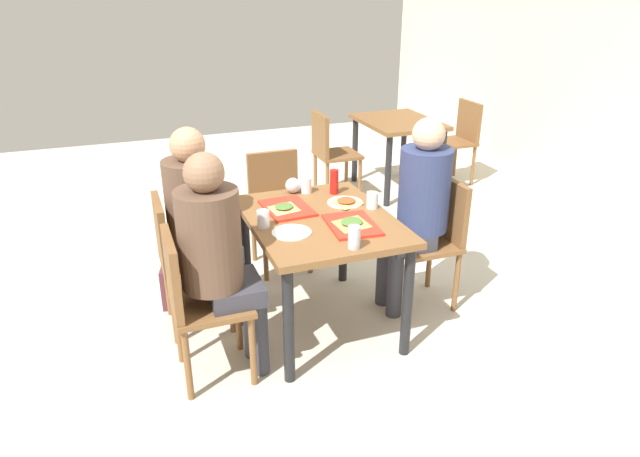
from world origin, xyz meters
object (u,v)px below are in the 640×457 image
chair_near_left (180,254)px  person_in_brown_jacket (218,250)px  person_in_red (200,213)px  pizza_slice_c (346,201)px  main_table (320,233)px  paper_plate_center (345,202)px  background_table (398,132)px  chair_far_side (435,233)px  plastic_cup_a (372,200)px  paper_plate_near_edge (292,232)px  plastic_cup_b (263,219)px  plastic_cup_c (306,185)px  pizza_slice_b (352,223)px  background_chair_far (460,136)px  chair_near_right (194,297)px  background_chair_near (330,149)px  tray_red_near (287,208)px  handbag (176,281)px  condiment_bottle (334,182)px  person_far_side (418,200)px  chair_left_end (277,201)px  foil_bundle (293,185)px  soda_can (354,237)px  tray_red_far (352,225)px  pizza_slice_a (284,207)px

chair_near_left → person_in_brown_jacket: size_ratio=0.68×
person_in_red → pizza_slice_c: person_in_red is taller
main_table → paper_plate_center: bearing=125.1°
chair_near_left → background_table: chair_near_left is taller
pizza_slice_c → person_in_brown_jacket: bearing=-65.1°
chair_far_side → plastic_cup_a: bearing=-93.4°
paper_plate_center → paper_plate_near_edge: size_ratio=1.00×
plastic_cup_a → background_table: plastic_cup_a is taller
paper_plate_near_edge → plastic_cup_b: 0.19m
plastic_cup_c → chair_far_side: bearing=59.9°
pizza_slice_b → background_chair_far: bearing=135.6°
chair_near_right → paper_plate_near_edge: bearing=100.6°
background_chair_near → tray_red_near: bearing=-28.2°
plastic_cup_a → handbag: bearing=-116.9°
person_in_brown_jacket → tray_red_near: size_ratio=3.51×
condiment_bottle → person_far_side: bearing=51.2°
pizza_slice_c → plastic_cup_b: bearing=-73.5°
background_table → pizza_slice_c: bearing=-35.5°
tray_red_near → person_in_brown_jacket: bearing=-48.6°
tray_red_near → paper_plate_center: (0.03, 0.37, -0.00)m
pizza_slice_b → plastic_cup_c: 0.62m
person_far_side → condiment_bottle: (-0.34, -0.43, 0.06)m
pizza_slice_c → plastic_cup_a: plastic_cup_a is taller
handbag → background_chair_near: 2.26m
chair_near_right → paper_plate_center: size_ratio=3.88×
handbag → main_table: bearing=52.8°
person_far_side → background_table: 2.29m
person_in_red → person_in_brown_jacket: (0.53, 0.00, 0.00)m
chair_left_end → pizza_slice_b: size_ratio=3.24×
plastic_cup_a → foil_bundle: (-0.42, -0.37, 0.00)m
person_in_brown_jacket → pizza_slice_b: person_in_brown_jacket is taller
chair_far_side → plastic_cup_c: size_ratio=8.54×
chair_left_end → plastic_cup_c: chair_left_end is taller
soda_can → background_chair_near: background_chair_near is taller
chair_far_side → person_far_side: 0.28m
person_in_red → main_table: bearing=67.9°
chair_far_side → chair_left_end: size_ratio=1.00×
plastic_cup_a → person_far_side: bearing=85.0°
plastic_cup_b → tray_red_far: bearing=71.4°
main_table → chair_near_left: bearing=-108.5°
handbag → chair_far_side: bearing=69.0°
main_table → chair_left_end: size_ratio=1.24×
person_in_red → handbag: size_ratio=3.95×
pizza_slice_b → foil_bundle: 0.66m
tray_red_far → pizza_slice_c: size_ratio=1.56×
plastic_cup_b → chair_left_end: bearing=159.6°
person_far_side → pizza_slice_c: size_ratio=5.46×
chair_left_end → plastic_cup_a: chair_left_end is taller
foil_bundle → person_in_brown_jacket: bearing=-41.5°
chair_near_left → pizza_slice_a: size_ratio=3.63×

